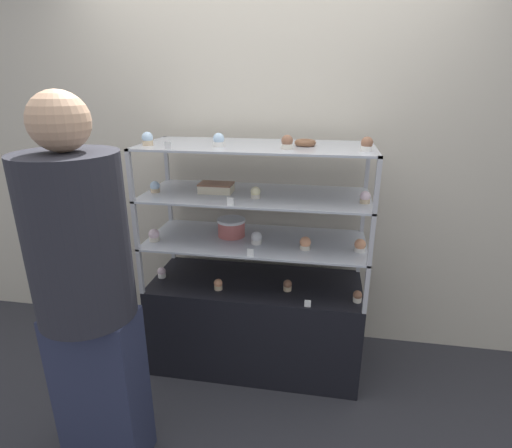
# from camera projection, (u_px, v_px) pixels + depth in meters

# --- Properties ---
(ground_plane) EXTENTS (20.00, 20.00, 0.00)m
(ground_plane) POSITION_uv_depth(u_px,v_px,m) (256.00, 359.00, 2.74)
(ground_plane) COLOR #2D2D33
(back_wall) EXTENTS (8.00, 0.05, 2.60)m
(back_wall) POSITION_uv_depth(u_px,v_px,m) (267.00, 160.00, 2.70)
(back_wall) COLOR beige
(back_wall) RESTS_ON ground_plane
(display_base) EXTENTS (1.32, 0.55, 0.60)m
(display_base) POSITION_uv_depth(u_px,v_px,m) (256.00, 322.00, 2.64)
(display_base) COLOR black
(display_base) RESTS_ON ground_plane
(display_riser_lower) EXTENTS (1.32, 0.55, 0.29)m
(display_riser_lower) POSITION_uv_depth(u_px,v_px,m) (256.00, 242.00, 2.45)
(display_riser_lower) COLOR #B7B7BC
(display_riser_lower) RESTS_ON display_base
(display_riser_middle) EXTENTS (1.32, 0.55, 0.29)m
(display_riser_middle) POSITION_uv_depth(u_px,v_px,m) (256.00, 197.00, 2.36)
(display_riser_middle) COLOR #B7B7BC
(display_riser_middle) RESTS_ON display_riser_lower
(display_riser_upper) EXTENTS (1.32, 0.55, 0.29)m
(display_riser_upper) POSITION_uv_depth(u_px,v_px,m) (256.00, 148.00, 2.26)
(display_riser_upper) COLOR #B7B7BC
(display_riser_upper) RESTS_ON display_riser_middle
(layer_cake_centerpiece) EXTENTS (0.17, 0.17, 0.11)m
(layer_cake_centerpiece) POSITION_uv_depth(u_px,v_px,m) (231.00, 227.00, 2.49)
(layer_cake_centerpiece) COLOR #C66660
(layer_cake_centerpiece) RESTS_ON display_riser_lower
(sheet_cake_frosted) EXTENTS (0.20, 0.13, 0.06)m
(sheet_cake_frosted) POSITION_uv_depth(u_px,v_px,m) (216.00, 188.00, 2.38)
(sheet_cake_frosted) COLOR beige
(sheet_cake_frosted) RESTS_ON display_riser_middle
(cupcake_0) EXTENTS (0.05, 0.05, 0.07)m
(cupcake_0) POSITION_uv_depth(u_px,v_px,m) (162.00, 273.00, 2.59)
(cupcake_0) COLOR white
(cupcake_0) RESTS_ON display_base
(cupcake_1) EXTENTS (0.05, 0.05, 0.07)m
(cupcake_1) POSITION_uv_depth(u_px,v_px,m) (218.00, 284.00, 2.44)
(cupcake_1) COLOR #CCB28C
(cupcake_1) RESTS_ON display_base
(cupcake_2) EXTENTS (0.05, 0.05, 0.07)m
(cupcake_2) POSITION_uv_depth(u_px,v_px,m) (288.00, 285.00, 2.43)
(cupcake_2) COLOR #CCB28C
(cupcake_2) RESTS_ON display_base
(cupcake_3) EXTENTS (0.05, 0.05, 0.07)m
(cupcake_3) POSITION_uv_depth(u_px,v_px,m) (357.00, 296.00, 2.30)
(cupcake_3) COLOR beige
(cupcake_3) RESTS_ON display_base
(price_tag_0) EXTENTS (0.04, 0.00, 0.04)m
(price_tag_0) POSITION_uv_depth(u_px,v_px,m) (308.00, 304.00, 2.25)
(price_tag_0) COLOR white
(price_tag_0) RESTS_ON display_base
(cupcake_4) EXTENTS (0.06, 0.06, 0.08)m
(cupcake_4) POSITION_uv_depth(u_px,v_px,m) (154.00, 235.00, 2.42)
(cupcake_4) COLOR beige
(cupcake_4) RESTS_ON display_riser_lower
(cupcake_5) EXTENTS (0.06, 0.06, 0.08)m
(cupcake_5) POSITION_uv_depth(u_px,v_px,m) (256.00, 238.00, 2.37)
(cupcake_5) COLOR white
(cupcake_5) RESTS_ON display_riser_lower
(cupcake_6) EXTENTS (0.06, 0.06, 0.08)m
(cupcake_6) POSITION_uv_depth(u_px,v_px,m) (305.00, 243.00, 2.30)
(cupcake_6) COLOR beige
(cupcake_6) RESTS_ON display_riser_lower
(cupcake_7) EXTENTS (0.06, 0.06, 0.08)m
(cupcake_7) POSITION_uv_depth(u_px,v_px,m) (360.00, 246.00, 2.26)
(cupcake_7) COLOR white
(cupcake_7) RESTS_ON display_riser_lower
(price_tag_1) EXTENTS (0.04, 0.00, 0.04)m
(price_tag_1) POSITION_uv_depth(u_px,v_px,m) (250.00, 253.00, 2.20)
(price_tag_1) COLOR white
(price_tag_1) RESTS_ON display_riser_lower
(cupcake_8) EXTENTS (0.06, 0.06, 0.07)m
(cupcake_8) POSITION_uv_depth(u_px,v_px,m) (155.00, 187.00, 2.38)
(cupcake_8) COLOR #CCB28C
(cupcake_8) RESTS_ON display_riser_middle
(cupcake_9) EXTENTS (0.06, 0.06, 0.07)m
(cupcake_9) POSITION_uv_depth(u_px,v_px,m) (256.00, 193.00, 2.26)
(cupcake_9) COLOR beige
(cupcake_9) RESTS_ON display_riser_middle
(cupcake_10) EXTENTS (0.06, 0.06, 0.07)m
(cupcake_10) POSITION_uv_depth(u_px,v_px,m) (365.00, 197.00, 2.17)
(cupcake_10) COLOR #CCB28C
(cupcake_10) RESTS_ON display_riser_middle
(price_tag_2) EXTENTS (0.04, 0.00, 0.04)m
(price_tag_2) POSITION_uv_depth(u_px,v_px,m) (230.00, 202.00, 2.12)
(price_tag_2) COLOR white
(price_tag_2) RESTS_ON display_riser_middle
(cupcake_11) EXTENTS (0.06, 0.06, 0.07)m
(cupcake_11) POSITION_uv_depth(u_px,v_px,m) (148.00, 139.00, 2.23)
(cupcake_11) COLOR #CCB28C
(cupcake_11) RESTS_ON display_riser_upper
(cupcake_12) EXTENTS (0.06, 0.06, 0.07)m
(cupcake_12) POSITION_uv_depth(u_px,v_px,m) (219.00, 140.00, 2.18)
(cupcake_12) COLOR white
(cupcake_12) RESTS_ON display_riser_upper
(cupcake_13) EXTENTS (0.06, 0.06, 0.07)m
(cupcake_13) POSITION_uv_depth(u_px,v_px,m) (287.00, 142.00, 2.10)
(cupcake_13) COLOR beige
(cupcake_13) RESTS_ON display_riser_upper
(cupcake_14) EXTENTS (0.06, 0.06, 0.07)m
(cupcake_14) POSITION_uv_depth(u_px,v_px,m) (367.00, 144.00, 2.03)
(cupcake_14) COLOR white
(cupcake_14) RESTS_ON display_riser_upper
(price_tag_3) EXTENTS (0.04, 0.00, 0.04)m
(price_tag_3) POSITION_uv_depth(u_px,v_px,m) (168.00, 146.00, 2.08)
(price_tag_3) COLOR white
(price_tag_3) RESTS_ON display_riser_upper
(donut_glazed) EXTENTS (0.12, 0.12, 0.03)m
(donut_glazed) POSITION_uv_depth(u_px,v_px,m) (305.00, 143.00, 2.21)
(donut_glazed) COLOR brown
(donut_glazed) RESTS_ON display_riser_upper
(customer_figure) EXTENTS (0.41, 0.41, 1.78)m
(customer_figure) POSITION_uv_depth(u_px,v_px,m) (86.00, 289.00, 1.73)
(customer_figure) COLOR #282D47
(customer_figure) RESTS_ON ground_plane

